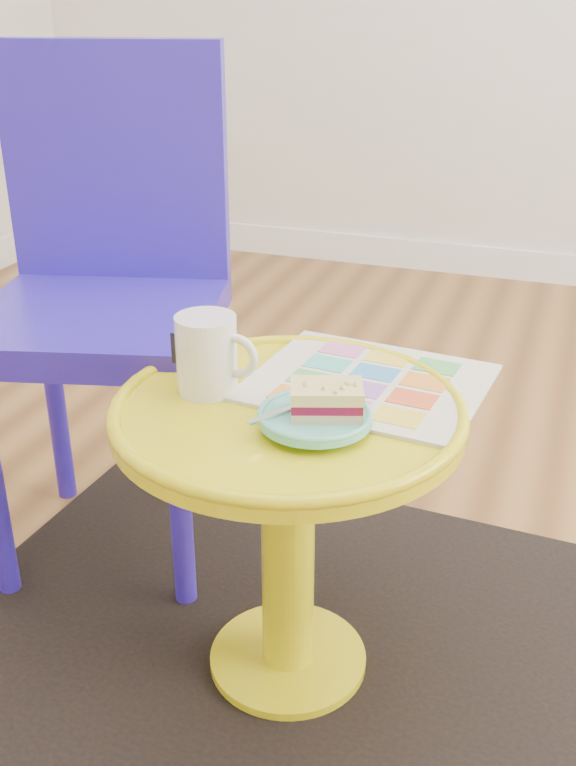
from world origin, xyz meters
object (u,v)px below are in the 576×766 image
(newspaper, at_px, (368,382))
(plate, at_px, (315,418))
(chair, at_px, (108,276))
(mug, at_px, (208,352))
(side_table, at_px, (288,488))

(newspaper, relative_size, plate, 2.20)
(chair, distance_m, plate, 0.63)
(mug, height_order, plate, mug)
(chair, bearing_deg, plate, -47.58)
(side_table, height_order, newspaper, newspaper)
(chair, distance_m, mug, 0.44)
(newspaper, bearing_deg, side_table, -122.45)
(side_table, xyz_separation_m, plate, (0.06, -0.05, 0.16))
(side_table, relative_size, newspaper, 1.49)
(chair, xyz_separation_m, newspaper, (0.57, -0.18, -0.06))
(chair, height_order, mug, chair)
(side_table, bearing_deg, mug, 174.78)
(newspaper, bearing_deg, mug, -149.24)
(newspaper, xyz_separation_m, plate, (-0.03, -0.17, 0.01))
(mug, bearing_deg, plate, -13.99)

